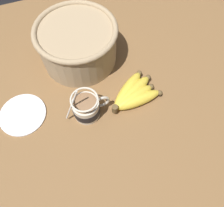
{
  "coord_description": "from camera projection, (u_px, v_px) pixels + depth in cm",
  "views": [
    {
      "loc": [
        -11.48,
        -30.03,
        70.48
      ],
      "look_at": [
        -0.48,
        0.55,
        8.21
      ],
      "focal_mm": 35.0,
      "sensor_mm": 36.0,
      "label": 1
    }
  ],
  "objects": [
    {
      "name": "table",
      "position": [
        114.0,
        113.0,
        0.76
      ],
      "size": [
        133.77,
        133.77,
        3.8
      ],
      "color": "brown",
      "rests_on": "ground"
    },
    {
      "name": "coffee_mug",
      "position": [
        87.0,
        108.0,
        0.7
      ],
      "size": [
        15.21,
        8.83,
        15.26
      ],
      "color": "beige",
      "rests_on": "table"
    },
    {
      "name": "banana_bunch",
      "position": [
        133.0,
        95.0,
        0.74
      ],
      "size": [
        19.1,
        14.57,
        4.46
      ],
      "color": "brown",
      "rests_on": "table"
    },
    {
      "name": "woven_basket",
      "position": [
        78.0,
        43.0,
        0.77
      ],
      "size": [
        28.81,
        28.81,
        15.16
      ],
      "color": "tan",
      "rests_on": "table"
    },
    {
      "name": "small_plate",
      "position": [
        23.0,
        115.0,
        0.73
      ],
      "size": [
        15.53,
        15.53,
        0.6
      ],
      "color": "white",
      "rests_on": "table"
    }
  ]
}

